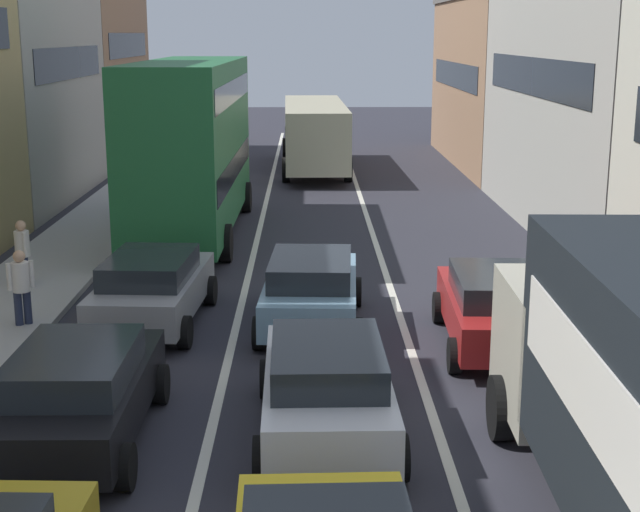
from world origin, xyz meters
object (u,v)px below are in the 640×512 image
bus_far_queue_secondary (315,130)px  sedan_right_lane_behind_truck (496,307)px  sedan_left_lane_third (152,287)px  hatchback_centre_lane_third (311,289)px  bus_mid_queue_primary (191,140)px  pedestrian_near_kerb (21,285)px  wagon_left_lane_second (78,392)px  pedestrian_mid_sidewalk (23,251)px  sedan_centre_lane_second (327,385)px

bus_far_queue_secondary → sedan_right_lane_behind_truck: bearing=-173.4°
sedan_left_lane_third → sedan_right_lane_behind_truck: size_ratio=1.01×
hatchback_centre_lane_third → sedan_right_lane_behind_truck: bearing=-107.5°
bus_mid_queue_primary → pedestrian_near_kerb: bus_mid_queue_primary is taller
hatchback_centre_lane_third → sedan_left_lane_third: same height
sedan_right_lane_behind_truck → pedestrian_near_kerb: 9.30m
wagon_left_lane_second → pedestrian_mid_sidewalk: (-3.24, 8.23, 0.15)m
sedan_centre_lane_second → hatchback_centre_lane_third: (-0.20, 5.24, 0.00)m
hatchback_centre_lane_third → bus_mid_queue_primary: size_ratio=0.42×
wagon_left_lane_second → pedestrian_mid_sidewalk: bearing=21.8°
sedan_centre_lane_second → sedan_left_lane_third: same height
wagon_left_lane_second → pedestrian_mid_sidewalk: pedestrian_mid_sidewalk is taller
sedan_left_lane_third → sedan_right_lane_behind_truck: 6.86m
wagon_left_lane_second → bus_mid_queue_primary: bearing=0.4°
wagon_left_lane_second → bus_far_queue_secondary: bus_far_queue_secondary is taller
sedan_right_lane_behind_truck → bus_far_queue_secondary: bus_far_queue_secondary is taller
hatchback_centre_lane_third → sedan_right_lane_behind_truck: 3.71m
wagon_left_lane_second → bus_far_queue_secondary: size_ratio=0.41×
sedan_centre_lane_second → wagon_left_lane_second: same height
sedan_right_lane_behind_truck → pedestrian_mid_sidewalk: (-10.09, 4.08, 0.15)m
wagon_left_lane_second → bus_mid_queue_primary: size_ratio=0.41×
sedan_right_lane_behind_truck → bus_mid_queue_primary: (-6.88, 9.99, 2.03)m
sedan_left_lane_third → bus_mid_queue_primary: (-0.18, 8.52, 2.03)m
sedan_centre_lane_second → bus_far_queue_secondary: bus_far_queue_secondary is taller
sedan_centre_lane_second → sedan_right_lane_behind_truck: size_ratio=0.99×
sedan_centre_lane_second → sedan_right_lane_behind_truck: same height
sedan_left_lane_third → bus_far_queue_secondary: 22.07m
bus_mid_queue_primary → pedestrian_mid_sidewalk: 6.98m
hatchback_centre_lane_third → bus_far_queue_secondary: bus_far_queue_secondary is taller
wagon_left_lane_second → bus_far_queue_secondary: 27.64m
sedan_left_lane_third → pedestrian_mid_sidewalk: size_ratio=2.66×
bus_mid_queue_primary → bus_far_queue_secondary: size_ratio=1.00×
sedan_centre_lane_second → pedestrian_near_kerb: bearing=48.7°
sedan_left_lane_third → hatchback_centre_lane_third: bearing=-89.3°
sedan_right_lane_behind_truck → pedestrian_mid_sidewalk: pedestrian_mid_sidewalk is taller
wagon_left_lane_second → pedestrian_near_kerb: size_ratio=2.60×
bus_far_queue_secondary → sedan_left_lane_third: bearing=169.7°
sedan_right_lane_behind_truck → hatchback_centre_lane_third: bearing=72.1°
pedestrian_near_kerb → sedan_left_lane_third: bearing=-114.0°
wagon_left_lane_second → sedan_left_lane_third: size_ratio=0.98×
hatchback_centre_lane_third → pedestrian_mid_sidewalk: bearing=70.0°
sedan_left_lane_third → pedestrian_mid_sidewalk: (-3.39, 2.62, 0.15)m
pedestrian_near_kerb → pedestrian_mid_sidewalk: 3.09m
wagon_left_lane_second → sedan_left_lane_third: 5.61m
pedestrian_mid_sidewalk → hatchback_centre_lane_third: bearing=123.6°
sedan_right_lane_behind_truck → pedestrian_mid_sidewalk: bearing=70.5°
hatchback_centre_lane_third → pedestrian_mid_sidewalk: (-6.61, 2.79, 0.15)m
sedan_centre_lane_second → hatchback_centre_lane_third: bearing=1.3°
hatchback_centre_lane_third → pedestrian_near_kerb: 5.76m
bus_mid_queue_primary → pedestrian_mid_sidewalk: bearing=152.2°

